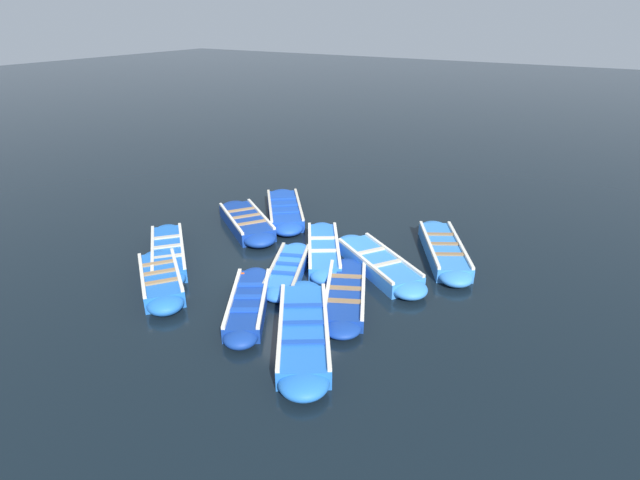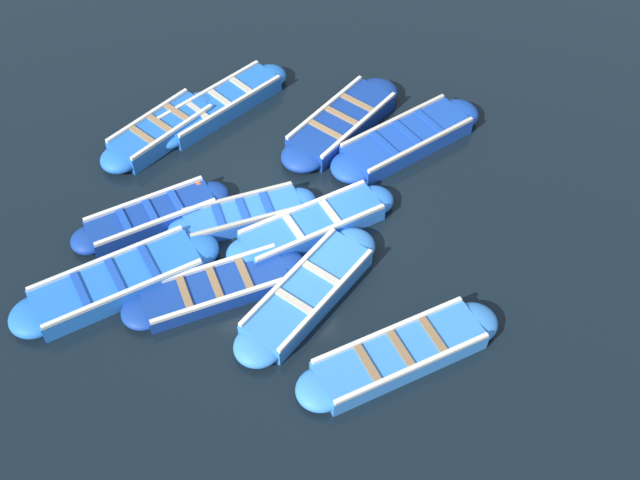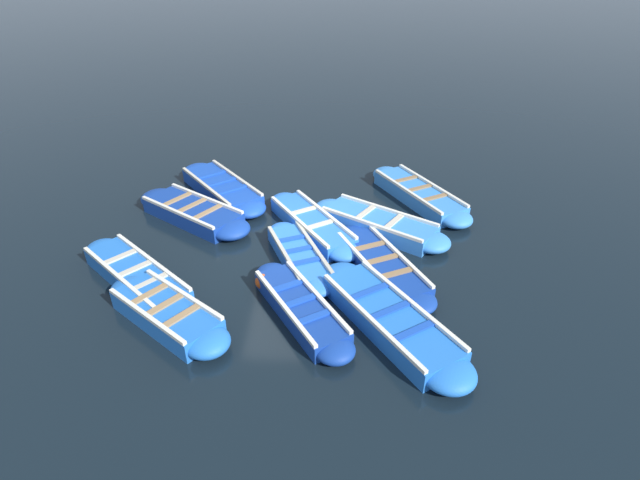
{
  "view_description": "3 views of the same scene",
  "coord_description": "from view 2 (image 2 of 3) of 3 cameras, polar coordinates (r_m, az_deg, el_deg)",
  "views": [
    {
      "loc": [
        9.91,
        6.67,
        6.2
      ],
      "look_at": [
        -0.97,
        0.12,
        0.33
      ],
      "focal_mm": 28.0,
      "sensor_mm": 36.0,
      "label": 1
    },
    {
      "loc": [
        -1.44,
        10.01,
        11.34
      ],
      "look_at": [
        -0.88,
        0.72,
        0.16
      ],
      "focal_mm": 42.0,
      "sensor_mm": 36.0,
      "label": 2
    },
    {
      "loc": [
        9.91,
        0.95,
        6.27
      ],
      "look_at": [
        0.31,
        0.62,
        0.35
      ],
      "focal_mm": 28.0,
      "sensor_mm": 36.0,
      "label": 3
    }
  ],
  "objects": [
    {
      "name": "boat_far_corner",
      "position": [
        17.52,
        -7.56,
        10.19
      ],
      "size": [
        3.12,
        3.33,
        0.43
      ],
      "color": "blue",
      "rests_on": "ground"
    },
    {
      "name": "boat_stern_in",
      "position": [
        14.37,
        -15.17,
        -3.13
      ],
      "size": [
        3.89,
        2.97,
        0.46
      ],
      "color": "blue",
      "rests_on": "ground"
    },
    {
      "name": "boat_drifting",
      "position": [
        15.05,
        -5.87,
        1.89
      ],
      "size": [
        3.09,
        1.84,
        0.38
      ],
      "color": "blue",
      "rests_on": "ground"
    },
    {
      "name": "boat_outer_right",
      "position": [
        14.76,
        -0.59,
        1.07
      ],
      "size": [
        3.5,
        2.62,
        0.42
      ],
      "color": "blue",
      "rests_on": "ground"
    },
    {
      "name": "boat_broadside",
      "position": [
        17.04,
        -11.98,
        8.13
      ],
      "size": [
        2.61,
        3.02,
        0.47
      ],
      "color": "blue",
      "rests_on": "ground"
    },
    {
      "name": "ground_plane",
      "position": [
        15.2,
        -3.16,
        1.85
      ],
      "size": [
        120.0,
        120.0,
        0.0
      ],
      "primitive_type": "plane",
      "color": "black"
    },
    {
      "name": "boat_outer_left",
      "position": [
        13.73,
        -0.92,
        -4.09
      ],
      "size": [
        2.78,
        3.57,
        0.44
      ],
      "color": "#3884E0",
      "rests_on": "ground"
    },
    {
      "name": "boat_alongside",
      "position": [
        15.3,
        -12.7,
        1.74
      ],
      "size": [
        3.18,
        2.33,
        0.4
      ],
      "color": "navy",
      "rests_on": "ground"
    },
    {
      "name": "buoy_orange_near",
      "position": [
        15.65,
        -9.18,
        3.87
      ],
      "size": [
        0.34,
        0.34,
        0.34
      ],
      "primitive_type": "sphere",
      "color": "#E05119",
      "rests_on": "ground"
    },
    {
      "name": "boat_bow_out",
      "position": [
        13.09,
        6.1,
        -8.69
      ],
      "size": [
        3.8,
        2.65,
        0.44
      ],
      "color": "#3884E0",
      "rests_on": "ground"
    },
    {
      "name": "boat_end_of_row",
      "position": [
        13.98,
        -7.95,
        -3.66
      ],
      "size": [
        3.55,
        2.27,
        0.36
      ],
      "color": "navy",
      "rests_on": "ground"
    },
    {
      "name": "boat_centre",
      "position": [
        16.6,
        6.63,
        7.62
      ],
      "size": [
        3.65,
        3.17,
        0.44
      ],
      "color": "#1947B7",
      "rests_on": "ground"
    },
    {
      "name": "buoy_yellow_far",
      "position": [
        14.46,
        -20.15,
        -4.85
      ],
      "size": [
        0.33,
        0.33,
        0.33
      ],
      "primitive_type": "sphere",
      "color": "silver",
      "rests_on": "ground"
    },
    {
      "name": "boat_near_quay",
      "position": [
        16.89,
        1.67,
        8.91
      ],
      "size": [
        2.9,
        3.57,
        0.45
      ],
      "color": "navy",
      "rests_on": "ground"
    }
  ]
}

